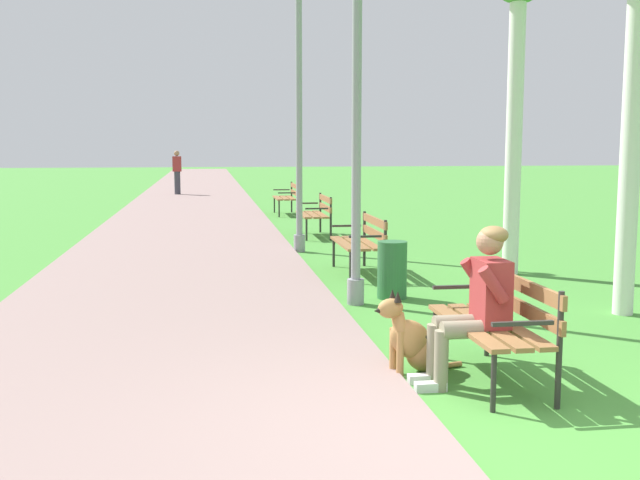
{
  "coord_description": "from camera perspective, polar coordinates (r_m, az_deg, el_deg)",
  "views": [
    {
      "loc": [
        -1.71,
        -4.36,
        1.87
      ],
      "look_at": [
        -0.58,
        3.23,
        0.9
      ],
      "focal_mm": 42.6,
      "sensor_mm": 36.0,
      "label": 1
    }
  ],
  "objects": [
    {
      "name": "person_seated_on_near_bench",
      "position": [
        5.99,
        11.73,
        -4.39
      ],
      "size": [
        0.74,
        0.49,
        1.25
      ],
      "color": "gray",
      "rests_on": "ground"
    },
    {
      "name": "ground_plane",
      "position": [
        5.04,
        12.43,
        -14.73
      ],
      "size": [
        120.0,
        120.0,
        0.0
      ],
      "primitive_type": "plane",
      "color": "#478E38"
    },
    {
      "name": "litter_bin",
      "position": [
        9.29,
        5.44,
        -2.25
      ],
      "size": [
        0.36,
        0.36,
        0.7
      ],
      "primitive_type": "cylinder",
      "color": "#2D6638",
      "rests_on": "ground"
    },
    {
      "name": "park_bench_mid",
      "position": [
        11.0,
        3.17,
        0.09
      ],
      "size": [
        0.55,
        1.5,
        0.85
      ],
      "color": "olive",
      "rests_on": "ground"
    },
    {
      "name": "lamp_post_mid",
      "position": [
        13.18,
        -1.59,
        9.41
      ],
      "size": [
        0.24,
        0.24,
        4.61
      ],
      "color": "gray",
      "rests_on": "ground"
    },
    {
      "name": "paved_path",
      "position": [
        28.42,
        -9.43,
        3.36
      ],
      "size": [
        3.92,
        60.0,
        0.04
      ],
      "primitive_type": "cube",
      "color": "gray",
      "rests_on": "ground"
    },
    {
      "name": "park_bench_near",
      "position": [
        6.18,
        13.23,
        -5.68
      ],
      "size": [
        0.55,
        1.5,
        0.85
      ],
      "color": "olive",
      "rests_on": "ground"
    },
    {
      "name": "lamp_post_near",
      "position": [
        8.79,
        2.78,
        10.17
      ],
      "size": [
        0.24,
        0.24,
        4.5
      ],
      "color": "gray",
      "rests_on": "ground"
    },
    {
      "name": "park_bench_far",
      "position": [
        15.48,
        -0.26,
        2.16
      ],
      "size": [
        0.55,
        1.5,
        0.85
      ],
      "color": "olive",
      "rests_on": "ground"
    },
    {
      "name": "park_bench_furthest",
      "position": [
        20.32,
        -2.44,
        3.35
      ],
      "size": [
        0.55,
        1.5,
        0.85
      ],
      "color": "olive",
      "rests_on": "ground"
    },
    {
      "name": "dog_shepherd",
      "position": [
        6.32,
        7.19,
        -7.6
      ],
      "size": [
        0.82,
        0.38,
        0.71
      ],
      "color": "#B27F47",
      "rests_on": "ground"
    },
    {
      "name": "pedestrian_distant",
      "position": [
        28.6,
        -10.68,
        5.0
      ],
      "size": [
        0.32,
        0.22,
        1.65
      ],
      "color": "#383842",
      "rests_on": "ground"
    }
  ]
}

